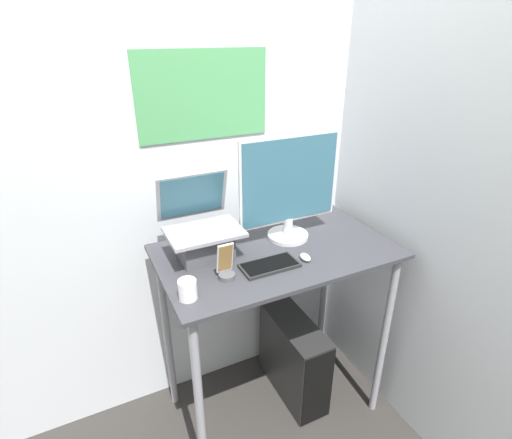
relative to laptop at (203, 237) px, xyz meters
name	(u,v)px	position (x,y,z in m)	size (l,w,h in m)	color
wall_back	(241,170)	(0.33, 0.31, 0.17)	(6.00, 0.06, 2.60)	silver
wall_side_right	(440,198)	(0.96, -0.41, 0.17)	(0.05, 6.00, 2.60)	silver
desk	(276,278)	(0.33, -0.09, -0.26)	(1.11, 0.64, 1.03)	#333338
laptop	(203,237)	(0.00, 0.00, 0.00)	(0.33, 0.30, 0.37)	#4C4C51
monitor	(289,190)	(0.44, 0.00, 0.15)	(0.52, 0.20, 0.51)	silver
keyboard	(270,265)	(0.23, -0.21, -0.09)	(0.25, 0.13, 0.02)	black
mouse	(305,257)	(0.40, -0.23, -0.09)	(0.04, 0.06, 0.03)	white
cell_phone	(226,268)	(0.02, -0.21, -0.05)	(0.07, 0.07, 0.16)	#4C4C51
computer_tower	(294,357)	(0.48, -0.05, -0.88)	(0.19, 0.51, 0.50)	black
mug	(188,290)	(-0.16, -0.27, -0.06)	(0.07, 0.07, 0.08)	white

